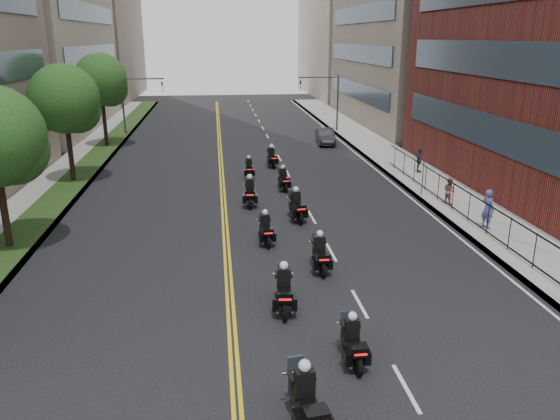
{
  "coord_description": "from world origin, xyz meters",
  "views": [
    {
      "loc": [
        -1.75,
        -12.3,
        9.22
      ],
      "look_at": [
        1.17,
        12.38,
        1.3
      ],
      "focal_mm": 35.0,
      "sensor_mm": 36.0,
      "label": 1
    }
  ],
  "objects_px": {
    "motorcycle_1": "(353,343)",
    "motorcycle_8": "(249,169)",
    "pedestrian_a": "(488,209)",
    "pedestrian_c": "(419,160)",
    "motorcycle_2": "(284,291)",
    "motorcycle_4": "(266,230)",
    "parked_sedan": "(325,136)",
    "motorcycle_3": "(320,255)",
    "pedestrian_b": "(449,191)",
    "motorcycle_5": "(296,207)",
    "motorcycle_0": "(306,403)",
    "motorcycle_7": "(283,180)",
    "motorcycle_6": "(250,193)",
    "motorcycle_9": "(272,158)"
  },
  "relations": [
    {
      "from": "motorcycle_2",
      "to": "motorcycle_9",
      "type": "distance_m",
      "value": 22.25
    },
    {
      "from": "motorcycle_7",
      "to": "pedestrian_c",
      "type": "distance_m",
      "value": 10.35
    },
    {
      "from": "motorcycle_4",
      "to": "motorcycle_6",
      "type": "height_order",
      "value": "motorcycle_6"
    },
    {
      "from": "motorcycle_4",
      "to": "motorcycle_7",
      "type": "xyz_separation_m",
      "value": [
        1.96,
        9.12,
        -0.01
      ]
    },
    {
      "from": "motorcycle_3",
      "to": "motorcycle_7",
      "type": "height_order",
      "value": "motorcycle_3"
    },
    {
      "from": "pedestrian_b",
      "to": "parked_sedan",
      "type": "bearing_deg",
      "value": -16.02
    },
    {
      "from": "motorcycle_0",
      "to": "motorcycle_7",
      "type": "bearing_deg",
      "value": 76.39
    },
    {
      "from": "motorcycle_8",
      "to": "pedestrian_b",
      "type": "height_order",
      "value": "pedestrian_b"
    },
    {
      "from": "motorcycle_7",
      "to": "parked_sedan",
      "type": "height_order",
      "value": "motorcycle_7"
    },
    {
      "from": "pedestrian_c",
      "to": "parked_sedan",
      "type": "bearing_deg",
      "value": 40.37
    },
    {
      "from": "pedestrian_a",
      "to": "pedestrian_c",
      "type": "height_order",
      "value": "pedestrian_a"
    },
    {
      "from": "parked_sedan",
      "to": "pedestrian_b",
      "type": "height_order",
      "value": "pedestrian_b"
    },
    {
      "from": "pedestrian_a",
      "to": "pedestrian_c",
      "type": "relative_size",
      "value": 1.16
    },
    {
      "from": "motorcycle_3",
      "to": "pedestrian_c",
      "type": "xyz_separation_m",
      "value": [
        9.94,
        15.43,
        0.33
      ]
    },
    {
      "from": "motorcycle_6",
      "to": "motorcycle_2",
      "type": "bearing_deg",
      "value": -85.27
    },
    {
      "from": "parked_sedan",
      "to": "pedestrian_c",
      "type": "distance_m",
      "value": 12.63
    },
    {
      "from": "motorcycle_3",
      "to": "motorcycle_6",
      "type": "height_order",
      "value": "motorcycle_6"
    },
    {
      "from": "motorcycle_0",
      "to": "motorcycle_4",
      "type": "relative_size",
      "value": 1.13
    },
    {
      "from": "motorcycle_5",
      "to": "pedestrian_c",
      "type": "height_order",
      "value": "pedestrian_c"
    },
    {
      "from": "motorcycle_3",
      "to": "pedestrian_b",
      "type": "height_order",
      "value": "motorcycle_3"
    },
    {
      "from": "motorcycle_0",
      "to": "motorcycle_7",
      "type": "distance_m",
      "value": 21.92
    },
    {
      "from": "motorcycle_2",
      "to": "motorcycle_9",
      "type": "xyz_separation_m",
      "value": [
        1.86,
        22.17,
        -0.06
      ]
    },
    {
      "from": "motorcycle_2",
      "to": "motorcycle_4",
      "type": "bearing_deg",
      "value": 95.11
    },
    {
      "from": "motorcycle_1",
      "to": "pedestrian_a",
      "type": "xyz_separation_m",
      "value": [
        9.4,
        10.48,
        0.51
      ]
    },
    {
      "from": "motorcycle_0",
      "to": "motorcycle_8",
      "type": "xyz_separation_m",
      "value": [
        0.21,
        25.21,
        -0.11
      ]
    },
    {
      "from": "motorcycle_1",
      "to": "motorcycle_8",
      "type": "distance_m",
      "value": 22.61
    },
    {
      "from": "pedestrian_a",
      "to": "motorcycle_3",
      "type": "bearing_deg",
      "value": 93.14
    },
    {
      "from": "motorcycle_5",
      "to": "motorcycle_9",
      "type": "bearing_deg",
      "value": 83.84
    },
    {
      "from": "parked_sedan",
      "to": "motorcycle_9",
      "type": "bearing_deg",
      "value": -119.66
    },
    {
      "from": "motorcycle_5",
      "to": "parked_sedan",
      "type": "distance_m",
      "value": 21.56
    },
    {
      "from": "pedestrian_a",
      "to": "motorcycle_9",
      "type": "bearing_deg",
      "value": 11.62
    },
    {
      "from": "motorcycle_9",
      "to": "pedestrian_c",
      "type": "relative_size",
      "value": 1.31
    },
    {
      "from": "motorcycle_8",
      "to": "pedestrian_c",
      "type": "relative_size",
      "value": 1.23
    },
    {
      "from": "motorcycle_4",
      "to": "motorcycle_8",
      "type": "xyz_separation_m",
      "value": [
        0.02,
        12.52,
        -0.03
      ]
    },
    {
      "from": "motorcycle_1",
      "to": "pedestrian_a",
      "type": "bearing_deg",
      "value": 47.44
    },
    {
      "from": "motorcycle_1",
      "to": "motorcycle_7",
      "type": "relative_size",
      "value": 0.99
    },
    {
      "from": "motorcycle_8",
      "to": "pedestrian_b",
      "type": "distance_m",
      "value": 13.41
    },
    {
      "from": "motorcycle_1",
      "to": "motorcycle_9",
      "type": "bearing_deg",
      "value": 88.75
    },
    {
      "from": "motorcycle_9",
      "to": "pedestrian_b",
      "type": "xyz_separation_m",
      "value": [
        8.96,
        -10.98,
        0.25
      ]
    },
    {
      "from": "motorcycle_3",
      "to": "motorcycle_6",
      "type": "xyz_separation_m",
      "value": [
        -2.27,
        9.43,
        0.04
      ]
    },
    {
      "from": "motorcycle_8",
      "to": "pedestrian_a",
      "type": "height_order",
      "value": "pedestrian_a"
    },
    {
      "from": "motorcycle_5",
      "to": "parked_sedan",
      "type": "relative_size",
      "value": 0.58
    },
    {
      "from": "motorcycle_2",
      "to": "pedestrian_c",
      "type": "relative_size",
      "value": 1.43
    },
    {
      "from": "motorcycle_4",
      "to": "parked_sedan",
      "type": "height_order",
      "value": "motorcycle_4"
    },
    {
      "from": "motorcycle_9",
      "to": "motorcycle_8",
      "type": "bearing_deg",
      "value": -127.08
    },
    {
      "from": "pedestrian_c",
      "to": "motorcycle_8",
      "type": "bearing_deg",
      "value": 108.52
    },
    {
      "from": "motorcycle_5",
      "to": "motorcycle_7",
      "type": "bearing_deg",
      "value": 83.33
    },
    {
      "from": "motorcycle_0",
      "to": "motorcycle_2",
      "type": "height_order",
      "value": "motorcycle_0"
    },
    {
      "from": "motorcycle_5",
      "to": "pedestrian_a",
      "type": "height_order",
      "value": "pedestrian_a"
    },
    {
      "from": "motorcycle_3",
      "to": "motorcycle_4",
      "type": "distance_m",
      "value": 3.87
    }
  ]
}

